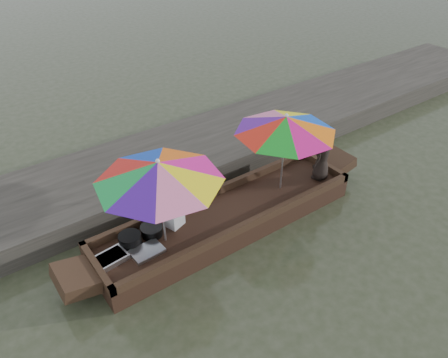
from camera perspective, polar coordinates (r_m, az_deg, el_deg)
water at (r=7.94m, az=0.42°, el=-6.28°), size 80.00×80.00×0.00m
dock at (r=9.31m, az=-7.58°, el=2.16°), size 22.00×2.20×0.50m
boat_hull at (r=7.83m, az=0.43°, el=-5.32°), size 4.92×1.20×0.35m
cooking_pot at (r=7.19m, az=-12.17°, el=-7.77°), size 0.36×0.36×0.19m
tray_crayfish at (r=7.02m, az=-14.62°, el=-10.02°), size 0.54×0.40×0.09m
tray_scallop at (r=7.04m, az=-10.02°, el=-9.29°), size 0.52×0.38×0.06m
charcoal_grill at (r=7.30m, az=-9.42°, el=-6.71°), size 0.35×0.35×0.16m
supply_bag at (r=7.41m, az=-6.45°, el=-5.20°), size 0.34×0.30×0.26m
vendor at (r=8.52m, az=12.76°, el=3.03°), size 0.58×0.48×1.01m
umbrella_bow at (r=6.73m, az=-8.13°, el=-3.03°), size 2.34×2.34×1.55m
umbrella_stern at (r=7.94m, az=7.75°, el=3.39°), size 2.25×2.25×1.55m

